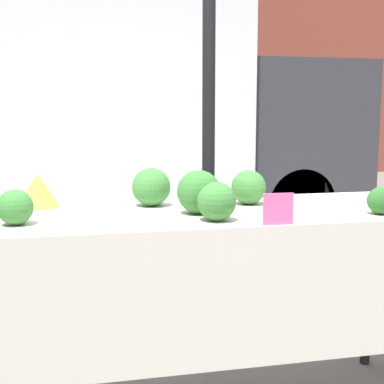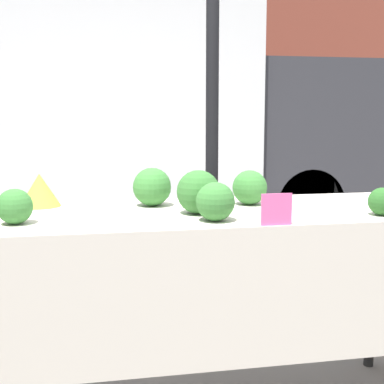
% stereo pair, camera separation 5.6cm
% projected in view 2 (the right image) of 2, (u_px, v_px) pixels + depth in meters
% --- Properties ---
extents(building_facade, '(16.00, 0.60, 5.95)m').
position_uv_depth(building_facade, '(108.00, 33.00, 10.93)').
color(building_facade, brown).
rests_on(building_facade, ground_plane).
extents(tent_pole, '(0.07, 0.07, 2.66)m').
position_uv_depth(tent_pole, '(212.00, 112.00, 2.90)').
color(tent_pole, black).
rests_on(tent_pole, ground_plane).
extents(parked_truck, '(5.37, 2.21, 2.50)m').
position_uv_depth(parked_truck, '(111.00, 112.00, 6.07)').
color(parked_truck, white).
rests_on(parked_truck, ground_plane).
extents(market_table, '(2.14, 0.71, 0.92)m').
position_uv_depth(market_table, '(195.00, 244.00, 2.18)').
color(market_table, beige).
rests_on(market_table, ground_plane).
extents(romanesco_head, '(0.18, 0.18, 0.14)m').
position_uv_depth(romanesco_head, '(40.00, 190.00, 2.32)').
color(romanesco_head, '#93B238').
rests_on(romanesco_head, market_table).
extents(broccoli_head_0, '(0.15, 0.15, 0.15)m').
position_uv_depth(broccoli_head_0, '(215.00, 202.00, 2.00)').
color(broccoli_head_0, '#387533').
rests_on(broccoli_head_0, market_table).
extents(broccoli_head_1, '(0.15, 0.15, 0.15)m').
position_uv_depth(broccoli_head_1, '(250.00, 188.00, 2.37)').
color(broccoli_head_1, '#387533').
rests_on(broccoli_head_1, market_table).
extents(broccoli_head_3, '(0.11, 0.11, 0.11)m').
position_uv_depth(broccoli_head_3, '(382.00, 202.00, 2.12)').
color(broccoli_head_3, '#285B23').
rests_on(broccoli_head_3, market_table).
extents(broccoli_head_4, '(0.17, 0.17, 0.17)m').
position_uv_depth(broccoli_head_4, '(152.00, 187.00, 2.34)').
color(broccoli_head_4, '#387533').
rests_on(broccoli_head_4, market_table).
extents(broccoli_head_6, '(0.13, 0.13, 0.13)m').
position_uv_depth(broccoli_head_6, '(15.00, 207.00, 1.95)').
color(broccoli_head_6, '#387533').
rests_on(broccoli_head_6, market_table).
extents(broccoli_head_7, '(0.18, 0.18, 0.18)m').
position_uv_depth(broccoli_head_7, '(198.00, 192.00, 2.15)').
color(broccoli_head_7, '#336B2D').
rests_on(broccoli_head_7, market_table).
extents(price_sign, '(0.12, 0.01, 0.12)m').
position_uv_depth(price_sign, '(277.00, 210.00, 1.93)').
color(price_sign, '#F45B9E').
rests_on(price_sign, market_table).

